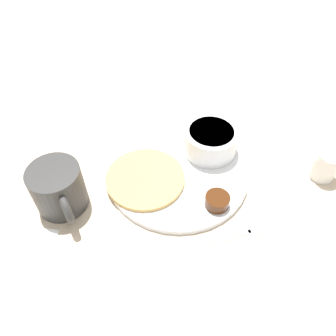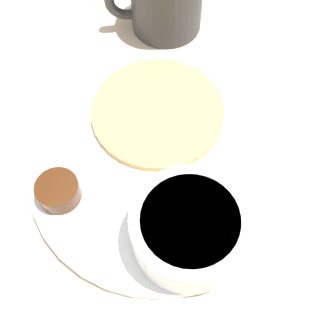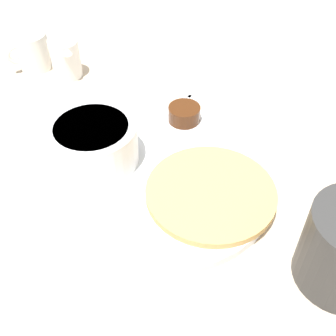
% 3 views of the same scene
% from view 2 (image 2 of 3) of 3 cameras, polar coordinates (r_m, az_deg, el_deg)
% --- Properties ---
extents(ground_plane, '(4.00, 4.00, 0.00)m').
position_cam_2_polar(ground_plane, '(0.48, -1.20, -0.29)').
color(ground_plane, '#C6B299').
extents(plate, '(0.29, 0.29, 0.01)m').
position_cam_2_polar(plate, '(0.48, -1.21, 0.05)').
color(plate, white).
rests_on(plate, ground_plane).
extents(pancake_stack, '(0.16, 0.16, 0.01)m').
position_cam_2_polar(pancake_stack, '(0.50, -1.37, 7.64)').
color(pancake_stack, tan).
rests_on(pancake_stack, plate).
extents(bowl, '(0.11, 0.11, 0.06)m').
position_cam_2_polar(bowl, '(0.41, 2.89, -8.20)').
color(bowl, white).
rests_on(bowl, plate).
extents(syrup_cup, '(0.05, 0.05, 0.02)m').
position_cam_2_polar(syrup_cup, '(0.46, -14.62, -3.04)').
color(syrup_cup, '#47230F').
rests_on(syrup_cup, plate).
extents(butter_ramekin, '(0.04, 0.04, 0.04)m').
position_cam_2_polar(butter_ramekin, '(0.41, 1.52, -12.27)').
color(butter_ramekin, white).
rests_on(butter_ramekin, plate).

